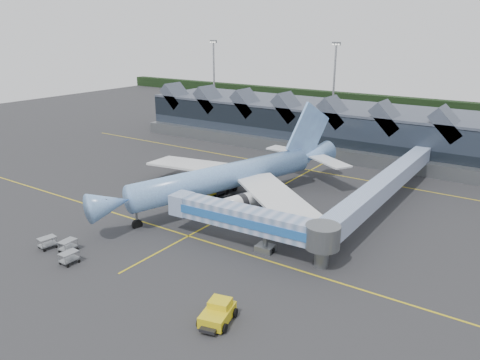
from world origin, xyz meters
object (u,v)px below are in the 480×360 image
Objects in this scene: fuel_truck at (220,184)px; pushback_tug at (218,313)px; jet_bridge at (258,223)px; main_airliner at (233,175)px.

fuel_truck is 35.32m from pushback_tug.
jet_bridge is at bearing 94.58° from pushback_tug.
main_airliner is at bearing 109.00° from pushback_tug.
fuel_truck is (-3.75, 1.64, -2.54)m from main_airliner.
fuel_truck is (-16.08, 13.84, -1.88)m from jet_bridge.
main_airliner reaches higher than jet_bridge.
main_airliner is 4.82m from fuel_truck.
jet_bridge is 21.30m from fuel_truck.
pushback_tug is at bearing -53.00° from fuel_truck.
main_airliner reaches higher than pushback_tug.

